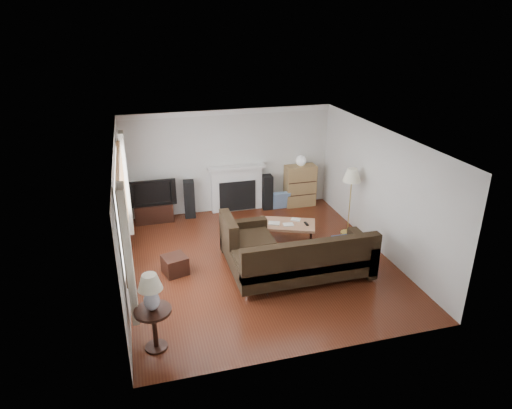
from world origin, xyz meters
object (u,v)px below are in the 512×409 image
object	(u,v)px
bookshelf	(300,186)
sectional_sofa	(304,257)
floor_lamp	(350,202)
side_table	(155,329)
coffee_table	(287,233)
tv_stand	(154,212)

from	to	relation	value
bookshelf	sectional_sofa	bearing A→B (deg)	-109.33
bookshelf	floor_lamp	world-z (taller)	floor_lamp
sectional_sofa	side_table	world-z (taller)	sectional_sofa
sectional_sofa	coffee_table	xyz separation A→B (m)	(0.17, 1.44, -0.21)
floor_lamp	side_table	size ratio (longest dim) A/B	2.27
tv_stand	side_table	xyz separation A→B (m)	(-0.27, -4.53, 0.11)
tv_stand	floor_lamp	world-z (taller)	floor_lamp
coffee_table	floor_lamp	size ratio (longest dim) A/B	0.78
tv_stand	sectional_sofa	world-z (taller)	sectional_sofa
bookshelf	side_table	distance (m)	6.01
sectional_sofa	coffee_table	distance (m)	1.46
tv_stand	side_table	bearing A→B (deg)	-93.39
floor_lamp	side_table	world-z (taller)	floor_lamp
tv_stand	side_table	distance (m)	4.53
bookshelf	coffee_table	bearing A→B (deg)	-117.72
sectional_sofa	coffee_table	size ratio (longest dim) A/B	2.34
tv_stand	sectional_sofa	bearing A→B (deg)	-53.18
coffee_table	side_table	world-z (taller)	side_table
bookshelf	side_table	bearing A→B (deg)	-130.66
bookshelf	sectional_sofa	distance (m)	3.54
coffee_table	floor_lamp	world-z (taller)	floor_lamp
tv_stand	coffee_table	xyz separation A→B (m)	(2.65, -1.87, 0.01)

